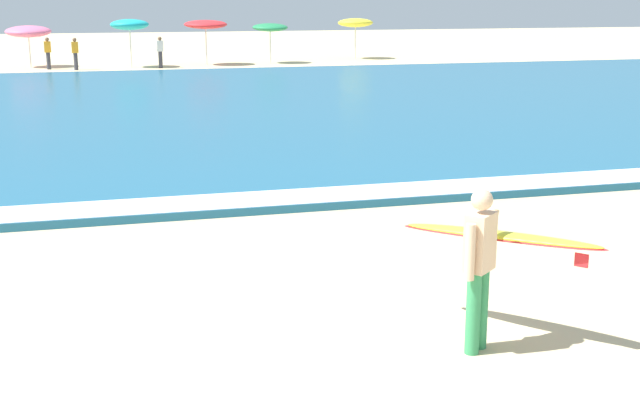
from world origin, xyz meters
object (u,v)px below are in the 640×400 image
beach_umbrella_5 (270,27)px  beachgoer_near_row_left (75,53)px  surfer_with_board (488,252)px  beachgoer_near_row_right (48,52)px  beach_umbrella_2 (28,31)px  beachgoer_near_row_mid (160,51)px  beach_umbrella_3 (129,25)px  beach_umbrella_4 (206,24)px  beach_umbrella_6 (355,23)px

beach_umbrella_5 → beachgoer_near_row_left: bearing=-170.2°
surfer_with_board → beachgoer_near_row_right: surfer_with_board is taller
beach_umbrella_2 → beachgoer_near_row_mid: bearing=-20.3°
surfer_with_board → beach_umbrella_3: 37.50m
surfer_with_board → beach_umbrella_3: size_ratio=0.80×
surfer_with_board → beach_umbrella_3: bearing=92.5°
beach_umbrella_4 → beach_umbrella_6: beach_umbrella_4 is taller
beach_umbrella_6 → beach_umbrella_5: bearing=-160.1°
surfer_with_board → beachgoer_near_row_mid: (-0.20, 36.58, -0.18)m
surfer_with_board → beach_umbrella_4: 38.09m
beach_umbrella_4 → beachgoer_near_row_right: (-8.01, -0.73, -1.27)m
beach_umbrella_3 → beachgoer_near_row_left: beach_umbrella_3 is taller
beach_umbrella_6 → beachgoer_near_row_mid: bearing=-162.4°
beach_umbrella_3 → beach_umbrella_5: size_ratio=1.12×
beach_umbrella_3 → beachgoer_near_row_right: size_ratio=1.55×
beach_umbrella_3 → beach_umbrella_5: bearing=6.1°
beachgoer_near_row_right → beach_umbrella_4: bearing=5.2°
beach_umbrella_3 → beachgoer_near_row_left: 3.18m
beach_umbrella_4 → beach_umbrella_6: size_ratio=1.02×
beach_umbrella_2 → beach_umbrella_5: 12.50m
beach_umbrella_3 → beachgoer_near_row_mid: size_ratio=1.55×
surfer_with_board → beach_umbrella_3: (-1.61, 37.44, 1.13)m
beach_umbrella_6 → surfer_with_board: bearing=-105.7°
beachgoer_near_row_left → beachgoer_near_row_mid: bearing=1.2°
surfer_with_board → beachgoer_near_row_right: bearing=98.6°
beach_umbrella_6 → beachgoer_near_row_left: beach_umbrella_6 is taller
beach_umbrella_2 → beach_umbrella_3: 5.24m
surfer_with_board → beach_umbrella_4: size_ratio=0.82×
beach_umbrella_3 → beachgoer_near_row_mid: 2.11m
surfer_with_board → beach_umbrella_4: bearing=86.5°
beachgoer_near_row_mid → beachgoer_near_row_right: same height
beachgoer_near_row_right → beach_umbrella_2: bearing=119.6°
surfer_with_board → beach_umbrella_5: beach_umbrella_5 is taller
beach_umbrella_6 → beachgoer_near_row_mid: beach_umbrella_6 is taller
beach_umbrella_6 → beachgoer_near_row_left: bearing=-166.6°
beach_umbrella_5 → beach_umbrella_6: 5.82m
surfer_with_board → beach_umbrella_5: size_ratio=0.89×
surfer_with_board → beachgoer_near_row_mid: 36.58m
beach_umbrella_2 → beach_umbrella_5: (12.48, -0.70, 0.11)m
beachgoer_near_row_right → surfer_with_board: bearing=-81.4°
beach_umbrella_4 → beachgoer_near_row_left: (-6.69, -1.51, -1.27)m
beach_umbrella_3 → beach_umbrella_4: size_ratio=1.02×
beach_umbrella_4 → beach_umbrella_5: 3.53m
beach_umbrella_2 → beach_umbrella_4: 9.01m
beach_umbrella_5 → beachgoer_near_row_mid: bearing=-164.6°
beach_umbrella_5 → beachgoer_near_row_right: beach_umbrella_5 is taller
beach_umbrella_2 → beachgoer_near_row_mid: beach_umbrella_2 is taller
beachgoer_near_row_left → beachgoer_near_row_right: same height
beach_umbrella_4 → beachgoer_near_row_mid: size_ratio=1.51×
surfer_with_board → beachgoer_near_row_left: (-4.34, 36.49, -0.18)m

